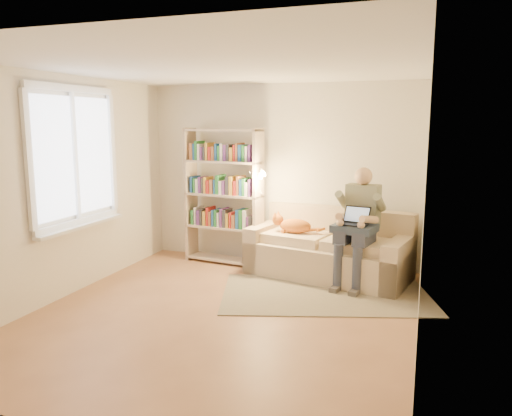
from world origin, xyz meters
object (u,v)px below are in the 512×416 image
at_px(person, 359,220).
at_px(laptop, 356,220).
at_px(sofa, 329,252).
at_px(cat, 291,225).
at_px(bookshelf, 224,190).

xyz_separation_m(person, laptop, (-0.02, -0.13, 0.02)).
relative_size(sofa, cat, 3.36).
height_order(cat, bookshelf, bookshelf).
relative_size(laptop, bookshelf, 0.19).
bearing_deg(sofa, laptop, -32.18).
height_order(person, cat, person).
relative_size(person, cat, 2.23).
distance_m(person, bookshelf, 2.05).
distance_m(sofa, laptop, 0.76).
bearing_deg(person, laptop, -86.39).
height_order(laptop, bookshelf, bookshelf).
bearing_deg(sofa, bookshelf, -173.56).
bearing_deg(sofa, person, -19.32).
relative_size(person, bookshelf, 0.76).
bearing_deg(laptop, cat, 170.94).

